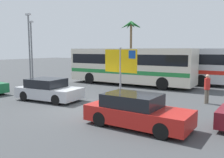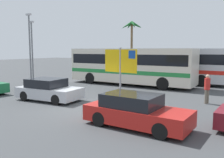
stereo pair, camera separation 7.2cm
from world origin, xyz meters
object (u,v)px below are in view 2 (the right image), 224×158
at_px(bus_rear_coach, 167,63).
at_px(car_red, 136,111).
at_px(bus_front_coach, 130,65).
at_px(ferry_sign, 121,63).
at_px(car_silver, 49,90).
at_px(pedestrian_near_sign, 207,87).

xyz_separation_m(bus_rear_coach, car_red, (3.38, -13.67, -1.15)).
bearing_deg(bus_rear_coach, bus_front_coach, -122.71).
bearing_deg(bus_front_coach, ferry_sign, -66.77).
bearing_deg(car_silver, pedestrian_near_sign, 21.10).
height_order(ferry_sign, car_silver, ferry_sign).
bearing_deg(car_red, car_silver, 166.83).
relative_size(ferry_sign, car_red, 0.75).
height_order(bus_rear_coach, car_silver, bus_rear_coach).
distance_m(ferry_sign, car_red, 4.56).
bearing_deg(bus_front_coach, bus_rear_coach, 57.29).
bearing_deg(car_red, pedestrian_near_sign, 76.76).
height_order(car_red, car_silver, same).
bearing_deg(car_silver, car_red, -19.80).
relative_size(car_red, pedestrian_near_sign, 2.55).
bearing_deg(pedestrian_near_sign, bus_front_coach, -4.91).
distance_m(bus_front_coach, car_silver, 8.58).
height_order(bus_front_coach, car_silver, bus_front_coach).
bearing_deg(bus_front_coach, pedestrian_near_sign, -31.46).
xyz_separation_m(bus_front_coach, bus_rear_coach, (2.16, 3.37, 0.00)).
relative_size(ferry_sign, pedestrian_near_sign, 1.90).
height_order(bus_rear_coach, car_red, bus_rear_coach).
relative_size(bus_rear_coach, car_red, 2.58).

